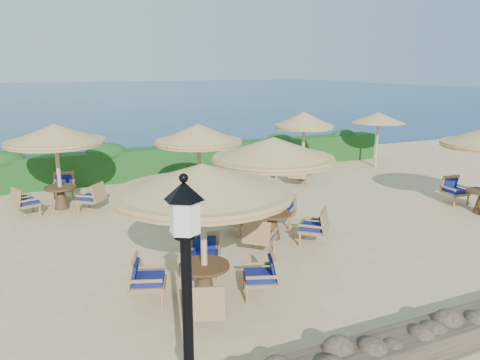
% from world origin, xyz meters
% --- Properties ---
extents(ground, '(120.00, 120.00, 0.00)m').
position_xyz_m(ground, '(0.00, 0.00, 0.00)').
color(ground, '#CEB282').
rests_on(ground, ground).
extents(sea, '(160.00, 160.00, 0.00)m').
position_xyz_m(sea, '(0.00, 70.00, 0.00)').
color(sea, '#0C2851').
rests_on(sea, ground).
extents(hedge, '(18.00, 0.90, 1.20)m').
position_xyz_m(hedge, '(0.00, 7.20, 0.60)').
color(hedge, '#143F15').
rests_on(hedge, ground).
extents(stone_wall, '(15.00, 0.65, 0.44)m').
position_xyz_m(stone_wall, '(0.00, -6.20, 0.22)').
color(stone_wall, brown).
rests_on(stone_wall, ground).
extents(lamp_post, '(0.44, 0.44, 3.31)m').
position_xyz_m(lamp_post, '(-4.80, -6.80, 1.55)').
color(lamp_post, black).
rests_on(lamp_post, ground).
extents(extra_parasol, '(2.30, 2.30, 2.41)m').
position_xyz_m(extra_parasol, '(7.80, 5.20, 2.17)').
color(extra_parasol, tan).
rests_on(extra_parasol, ground).
extents(cafe_set_0, '(3.33, 3.33, 2.65)m').
position_xyz_m(cafe_set_0, '(-3.30, -3.12, 1.94)').
color(cafe_set_0, tan).
rests_on(cafe_set_0, ground).
extents(cafe_set_1, '(3.09, 3.09, 2.65)m').
position_xyz_m(cafe_set_1, '(-0.60, -0.79, 1.89)').
color(cafe_set_1, tan).
rests_on(cafe_set_1, ground).
extents(cafe_set_3, '(2.99, 2.99, 2.65)m').
position_xyz_m(cafe_set_3, '(-5.38, 4.26, 1.95)').
color(cafe_set_3, tan).
rests_on(cafe_set_3, ground).
extents(cafe_set_4, '(2.77, 2.76, 2.65)m').
position_xyz_m(cafe_set_4, '(-1.42, 2.48, 1.88)').
color(cafe_set_4, tan).
rests_on(cafe_set_4, ground).
extents(cafe_set_5, '(2.31, 2.62, 2.65)m').
position_xyz_m(cafe_set_5, '(3.57, 4.48, 1.89)').
color(cafe_set_5, tan).
rests_on(cafe_set_5, ground).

